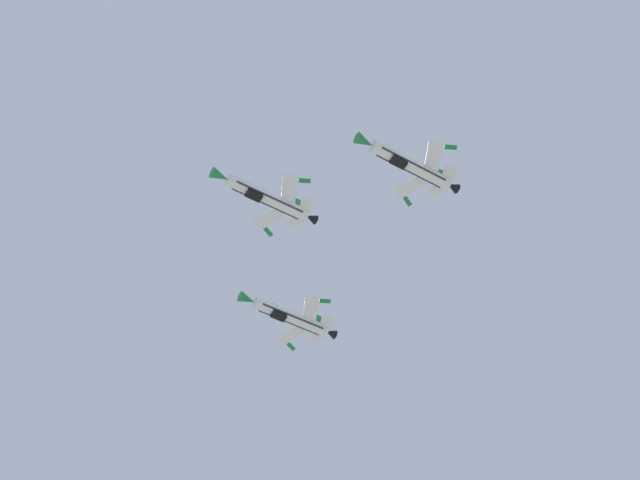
# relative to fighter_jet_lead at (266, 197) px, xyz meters

# --- Properties ---
(fighter_jet_lead) EXTENTS (14.66, 10.93, 4.38)m
(fighter_jet_lead) POSITION_rel_fighter_jet_lead_xyz_m (0.00, 0.00, 0.00)
(fighter_jet_lead) COLOR silver
(fighter_jet_left_wing) EXTENTS (14.66, 10.93, 4.38)m
(fighter_jet_left_wing) POSITION_rel_fighter_jet_lead_xyz_m (18.09, -6.94, 0.01)
(fighter_jet_left_wing) COLOR silver
(fighter_jet_right_wing) EXTENTS (14.66, 10.89, 4.37)m
(fighter_jet_right_wing) POSITION_rel_fighter_jet_lead_xyz_m (4.07, 18.45, -4.82)
(fighter_jet_right_wing) COLOR silver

